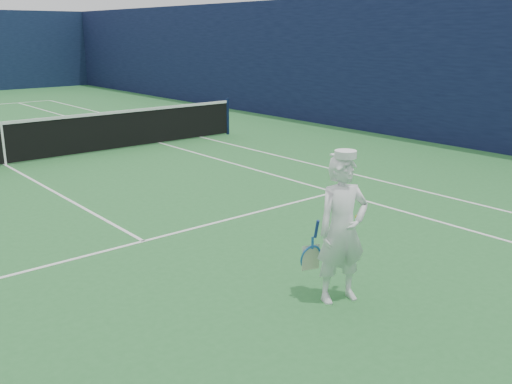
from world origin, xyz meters
TOP-DOWN VIEW (x-y plane):
  - ground at (0.00, 0.00)m, footprint 80.00×80.00m
  - court_markings at (0.00, 0.00)m, footprint 11.03×23.83m
  - tennis_net at (0.00, 0.00)m, footprint 12.88×0.09m
  - tennis_player at (0.82, -9.50)m, footprint 0.72×0.65m

SIDE VIEW (x-z plane):
  - ground at x=0.00m, z-range 0.00..0.00m
  - court_markings at x=0.00m, z-range 0.00..0.01m
  - tennis_net at x=0.00m, z-range 0.02..1.09m
  - tennis_player at x=0.82m, z-range -0.02..1.72m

